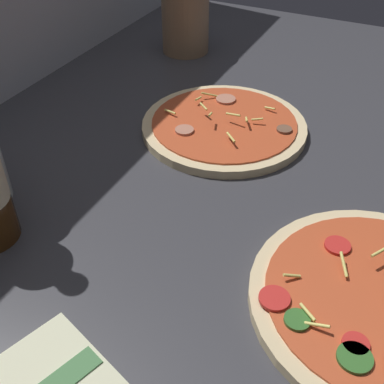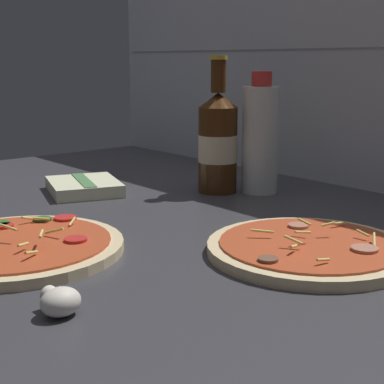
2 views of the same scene
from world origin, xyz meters
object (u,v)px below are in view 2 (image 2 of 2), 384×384
object	(u,v)px
oil_bottle	(260,138)
dish_towel	(84,187)
pizza_near	(16,247)
beer_bottle	(218,141)
pizza_far	(309,248)
mushroom_left	(60,301)

from	to	relation	value
oil_bottle	dish_towel	size ratio (longest dim) A/B	1.26
pizza_near	beer_bottle	bearing A→B (deg)	102.46
pizza_near	dish_towel	size ratio (longest dim) A/B	1.57
oil_bottle	dish_towel	xyz separation A→B (cm)	(-21.58, -26.47, -9.45)
pizza_near	oil_bottle	xyz separation A→B (cm)	(-4.64, 52.05, 9.83)
dish_towel	beer_bottle	bearing A→B (deg)	51.99
beer_bottle	oil_bottle	world-z (taller)	beer_bottle
beer_bottle	dish_towel	world-z (taller)	beer_bottle
pizza_near	pizza_far	world-z (taller)	pizza_far
pizza_near	pizza_far	size ratio (longest dim) A/B	1.06
beer_bottle	mushroom_left	world-z (taller)	beer_bottle
pizza_far	oil_bottle	distance (cm)	39.27
pizza_far	oil_bottle	bearing A→B (deg)	143.41
mushroom_left	dish_towel	size ratio (longest dim) A/B	0.24
pizza_far	oil_bottle	size ratio (longest dim) A/B	1.17
mushroom_left	pizza_near	bearing A→B (deg)	167.15
pizza_far	dish_towel	xyz separation A→B (cm)	(-52.11, -3.80, 0.36)
beer_bottle	mushroom_left	bearing A→B (deg)	-58.06
pizza_near	dish_towel	xyz separation A→B (cm)	(-26.22, 25.58, 0.39)
pizza_near	mushroom_left	distance (cm)	22.18
pizza_near	beer_bottle	distance (cm)	48.07
pizza_far	beer_bottle	world-z (taller)	beer_bottle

